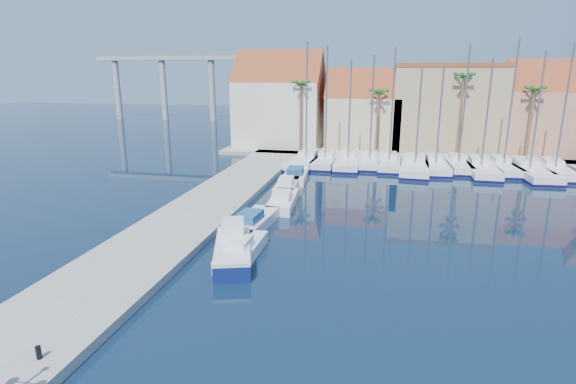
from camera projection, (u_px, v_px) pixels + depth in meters
The scene contains 31 objects.
ground at pixel (261, 326), 19.82m from camera, with size 260.00×260.00×0.00m, color black.
quay_west at pixel (194, 215), 34.33m from camera, with size 6.00×77.00×0.50m, color gray.
shore_north at pixel (420, 150), 63.10m from camera, with size 54.00×16.00×0.50m, color gray.
bollard at pixel (39, 353), 16.66m from camera, with size 0.20×0.20×0.51m, color black.
fishing_boat at pixel (233, 248), 26.66m from camera, with size 3.76×6.41×2.13m.
motorboat_west_0 at pixel (242, 250), 26.90m from camera, with size 1.80×5.51×1.40m.
motorboat_west_1 at pixel (252, 222), 31.93m from camera, with size 2.57×6.52×1.40m.
motorboat_west_2 at pixel (283, 200), 37.40m from camera, with size 2.41×6.32×1.40m.
motorboat_west_3 at pixel (287, 185), 42.31m from camera, with size 2.30×5.93×1.40m.
motorboat_west_4 at pixel (296, 175), 46.73m from camera, with size 2.78×7.12×1.40m.
sailboat_0 at pixel (307, 160), 54.42m from camera, with size 3.75×11.26×14.20m.
sailboat_1 at pixel (326, 160), 54.39m from camera, with size 2.75×9.82×13.79m.
sailboat_2 at pixel (348, 161), 53.88m from camera, with size 2.90×10.64×12.19m.
sailboat_3 at pixel (370, 161), 53.71m from camera, with size 2.30×8.64×12.70m.
sailboat_4 at pixel (389, 162), 52.81m from camera, with size 2.56×9.29×13.55m.
sailboat_5 at pixel (415, 165), 51.22m from camera, with size 3.88×11.66×11.19m.
sailboat_6 at pixel (435, 165), 51.34m from camera, with size 2.72×9.39×11.63m.
sailboat_7 at pixel (458, 164), 51.69m from camera, with size 2.63×9.00×13.83m.
sailboat_8 at pixel (480, 167), 50.05m from camera, with size 3.08×10.88×12.25m.
sailboat_9 at pixel (502, 166), 50.67m from camera, with size 3.06×9.50×14.33m.
sailboat_10 at pixel (527, 170), 48.99m from camera, with size 3.98×12.03×12.90m.
sailboat_11 at pixel (553, 169), 49.03m from camera, with size 3.09×9.85×13.68m.
building_0 at pixel (280, 103), 64.57m from camera, with size 12.30×9.00×13.50m.
building_1 at pixel (364, 113), 62.46m from camera, with size 10.30×8.00×11.00m.
building_2 at pixel (446, 107), 60.94m from camera, with size 14.20×10.20×11.50m.
building_3 at pixel (545, 112), 57.68m from camera, with size 10.30×8.00×12.00m.
palm_0 at pixel (301, 86), 58.38m from camera, with size 2.60×2.60×10.15m.
palm_1 at pixel (379, 94), 56.60m from camera, with size 2.60×2.60×9.15m.
palm_2 at pixel (464, 79), 54.10m from camera, with size 2.60×2.60×11.15m.
palm_3 at pixel (534, 92), 52.85m from camera, with size 2.60×2.60×9.65m.
viaduct at pixel (191, 75), 102.54m from camera, with size 48.00×2.20×14.45m.
Camera 1 is at (4.86, -16.99, 10.82)m, focal length 28.00 mm.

